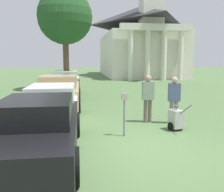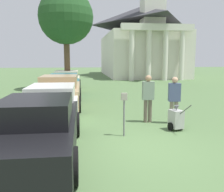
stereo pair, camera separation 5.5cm
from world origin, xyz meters
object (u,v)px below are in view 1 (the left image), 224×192
object	(u,v)px
parked_car_cream	(66,81)
parked_car_black	(39,130)
parked_car_white	(53,106)
parking_meter	(124,106)
church	(139,38)
parked_car_teal	(63,86)
person_supervisor	(174,97)
person_worker	(148,96)
parked_car_tan	(59,92)
equipment_cart	(176,119)

from	to	relation	value
parked_car_cream	parked_car_black	bearing A→B (deg)	-89.67
parked_car_white	parking_meter	distance (m)	3.03
parked_car_white	church	xyz separation A→B (m)	(9.25, 25.12, 4.46)
parked_car_teal	church	world-z (taller)	church
parked_car_cream	person_supervisor	size ratio (longest dim) A/B	2.84
person_worker	person_supervisor	distance (m)	0.95
parked_car_black	church	bearing A→B (deg)	72.28
parked_car_teal	person_supervisor	size ratio (longest dim) A/B	2.95
parked_car_black	parked_car_white	bearing A→B (deg)	90.33
person_worker	church	world-z (taller)	church
parking_meter	person_worker	world-z (taller)	person_worker
parking_meter	person_worker	size ratio (longest dim) A/B	0.76
church	parked_car_black	bearing A→B (deg)	-108.05
parked_car_cream	parking_meter	xyz separation A→B (m)	(2.33, -11.79, 0.26)
parked_car_tan	parked_car_teal	distance (m)	3.02
parked_car_black	person_supervisor	bearing A→B (deg)	31.04
parked_car_teal	person_worker	size ratio (longest dim) A/B	2.87
parked_car_black	parking_meter	bearing A→B (deg)	30.51
parked_car_black	church	world-z (taller)	church
parked_car_tan	parked_car_cream	distance (m)	6.67
parked_car_teal	person_worker	distance (m)	7.46
parked_car_white	parked_car_cream	world-z (taller)	parked_car_cream
parked_car_black	parking_meter	distance (m)	2.71
church	parked_car_teal	bearing A→B (deg)	-116.09
equipment_cart	church	xyz separation A→B (m)	(5.08, 26.61, 4.73)
parked_car_white	parked_car_black	bearing A→B (deg)	-89.67
person_supervisor	equipment_cart	size ratio (longest dim) A/B	1.72
parked_car_tan	parked_car_teal	world-z (taller)	parked_car_tan
parked_car_cream	church	bearing A→B (deg)	59.08
parked_car_black	parking_meter	world-z (taller)	parked_car_black
parked_car_tan	equipment_cart	xyz separation A→B (m)	(4.18, -4.70, -0.35)
parked_car_black	parked_car_cream	xyz separation A→B (m)	(0.00, 13.14, -0.01)
parked_car_teal	parking_meter	world-z (taller)	parked_car_teal
parked_car_teal	equipment_cart	distance (m)	8.78
parked_car_black	parking_meter	xyz separation A→B (m)	(2.33, 1.36, 0.25)
parked_car_teal	parking_meter	size ratio (longest dim) A/B	3.77
parking_meter	equipment_cart	bearing A→B (deg)	12.94
parked_car_black	person_supervisor	world-z (taller)	person_supervisor
church	parked_car_cream	bearing A→B (deg)	-121.25
parked_car_black	parked_car_cream	distance (m)	13.14
parked_car_white	parking_meter	bearing A→B (deg)	-39.03
parked_car_white	person_supervisor	bearing A→B (deg)	-8.04
parked_car_white	parking_meter	xyz separation A→B (m)	(2.33, -1.91, 0.28)
parked_car_cream	equipment_cart	distance (m)	12.11
parked_car_white	parking_meter	world-z (taller)	parked_car_white
parked_car_tan	church	world-z (taller)	church
equipment_cart	parked_car_cream	bearing A→B (deg)	97.23
parked_car_teal	person_supervisor	distance (m)	8.17
parked_car_teal	parking_meter	xyz separation A→B (m)	(2.33, -8.14, 0.26)
parked_car_teal	church	bearing A→B (deg)	64.24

